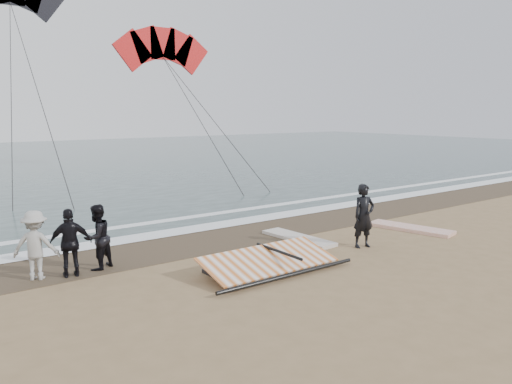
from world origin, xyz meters
TOP-DOWN VIEW (x-y plane):
  - ground at (0.00, 0.00)m, footprint 120.00×120.00m
  - sea at (0.00, 33.00)m, footprint 120.00×54.00m
  - wet_sand at (0.00, 4.50)m, footprint 120.00×2.80m
  - foam_near at (0.00, 5.90)m, footprint 120.00×0.90m
  - foam_far at (0.00, 7.60)m, footprint 120.00×0.45m
  - man_main at (1.59, 1.13)m, footprint 0.75×0.58m
  - board_white at (4.47, 1.63)m, footprint 1.36×2.84m
  - board_cream at (0.63, 2.85)m, footprint 0.86×2.61m
  - trio_cluster at (-6.01, 3.63)m, footprint 2.50×1.12m
  - sail_rig at (-2.00, 1.15)m, footprint 4.00×1.75m
  - kite_red at (5.52, 21.67)m, footprint 7.36×5.91m

SIDE VIEW (x-z plane):
  - ground at x=0.00m, z-range 0.00..0.00m
  - wet_sand at x=0.00m, z-range 0.00..0.01m
  - sea at x=0.00m, z-range 0.00..0.02m
  - foam_near at x=0.00m, z-range 0.02..0.03m
  - foam_far at x=0.00m, z-range 0.02..0.03m
  - board_cream at x=0.63m, z-range 0.00..0.11m
  - board_white at x=4.47m, z-range 0.00..0.11m
  - sail_rig at x=-2.00m, z-range -0.05..0.44m
  - trio_cluster at x=-6.01m, z-range -0.01..1.64m
  - man_main at x=1.59m, z-range 0.00..1.83m
  - kite_red at x=5.52m, z-range 0.65..14.45m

